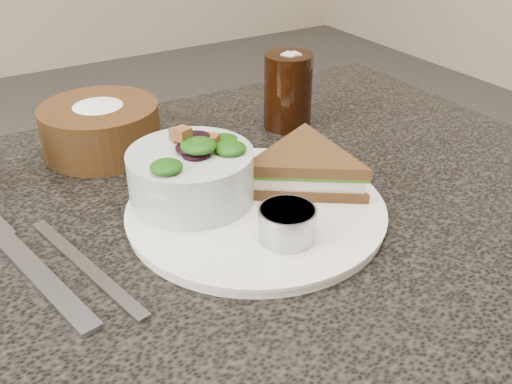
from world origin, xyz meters
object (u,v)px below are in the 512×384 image
Objects in this scene: dressing_ramekin at (287,224)px; bread_basket at (100,120)px; sandwich at (305,169)px; dinner_plate at (256,211)px; cola_glass at (288,87)px; salad_bowl at (191,167)px.

dressing_ramekin is 0.37× the size of bread_basket.
sandwich is 0.29m from bread_basket.
bread_basket is (-0.09, 0.25, 0.04)m from dinner_plate.
bread_basket is 1.30× the size of cola_glass.
sandwich is at bearing 45.36° from dressing_ramekin.
dressing_ramekin is (0.05, -0.12, -0.02)m from salad_bowl.
dressing_ramekin is (-0.08, -0.08, -0.00)m from sandwich.
sandwich is 1.36× the size of cola_glass.
dinner_plate is at bearing -43.86° from salad_bowl.
dinner_plate is at bearing 85.11° from dressing_ramekin.
cola_glass reaches higher than dressing_ramekin.
dressing_ramekin is 0.31m from cola_glass.
dinner_plate is at bearing -137.01° from sandwich.
sandwich is 1.18× the size of salad_bowl.
salad_bowl is 0.89× the size of bread_basket.
sandwich is at bearing -118.17° from cola_glass.
salad_bowl is at bearing -148.20° from cola_glass.
sandwich is 1.05× the size of bread_basket.
sandwich is 2.81× the size of dressing_ramekin.
sandwich is (0.07, 0.01, 0.03)m from dinner_plate.
salad_bowl is (-0.13, 0.04, 0.02)m from sandwich.
salad_bowl reaches higher than bread_basket.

